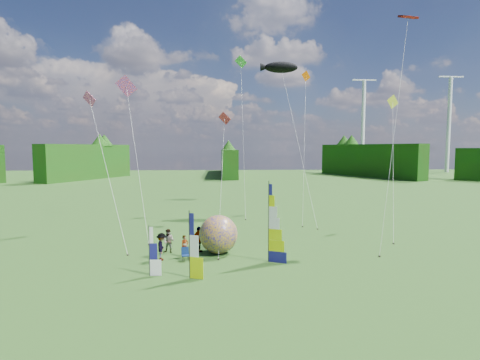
{
  "coord_description": "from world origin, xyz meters",
  "views": [
    {
      "loc": [
        -2.29,
        -20.94,
        7.62
      ],
      "look_at": [
        -1.0,
        4.0,
        5.5
      ],
      "focal_mm": 28.0,
      "sensor_mm": 36.0,
      "label": 1
    }
  ],
  "objects_px": {
    "bol_inflatable": "(218,234)",
    "kite_whale": "(297,129)",
    "feather_banner_main": "(269,223)",
    "spectator_a": "(185,246)",
    "spectator_c": "(162,247)",
    "side_banner_left": "(190,246)",
    "spectator_d": "(199,239)",
    "spectator_b": "(169,241)",
    "camp_chair": "(185,254)",
    "side_banner_far": "(149,251)"
  },
  "relations": [
    {
      "from": "spectator_a",
      "to": "camp_chair",
      "type": "relative_size",
      "value": 1.65
    },
    {
      "from": "bol_inflatable",
      "to": "side_banner_left",
      "type": "bearing_deg",
      "value": -107.76
    },
    {
      "from": "side_banner_left",
      "to": "camp_chair",
      "type": "distance_m",
      "value": 3.71
    },
    {
      "from": "feather_banner_main",
      "to": "spectator_d",
      "type": "bearing_deg",
      "value": 174.03
    },
    {
      "from": "spectator_b",
      "to": "camp_chair",
      "type": "relative_size",
      "value": 1.88
    },
    {
      "from": "kite_whale",
      "to": "side_banner_far",
      "type": "bearing_deg",
      "value": -105.58
    },
    {
      "from": "spectator_c",
      "to": "spectator_b",
      "type": "bearing_deg",
      "value": -11.16
    },
    {
      "from": "side_banner_left",
      "to": "camp_chair",
      "type": "relative_size",
      "value": 4.16
    },
    {
      "from": "side_banner_far",
      "to": "spectator_b",
      "type": "height_order",
      "value": "side_banner_far"
    },
    {
      "from": "spectator_a",
      "to": "kite_whale",
      "type": "height_order",
      "value": "kite_whale"
    },
    {
      "from": "side_banner_left",
      "to": "spectator_a",
      "type": "relative_size",
      "value": 2.52
    },
    {
      "from": "spectator_c",
      "to": "camp_chair",
      "type": "bearing_deg",
      "value": -104.62
    },
    {
      "from": "side_banner_left",
      "to": "bol_inflatable",
      "type": "distance_m",
      "value": 5.46
    },
    {
      "from": "feather_banner_main",
      "to": "spectator_d",
      "type": "relative_size",
      "value": 2.78
    },
    {
      "from": "side_banner_left",
      "to": "spectator_d",
      "type": "height_order",
      "value": "side_banner_left"
    },
    {
      "from": "side_banner_far",
      "to": "spectator_d",
      "type": "height_order",
      "value": "side_banner_far"
    },
    {
      "from": "feather_banner_main",
      "to": "side_banner_left",
      "type": "distance_m",
      "value": 5.86
    },
    {
      "from": "side_banner_far",
      "to": "camp_chair",
      "type": "xyz_separation_m",
      "value": [
        1.86,
        2.83,
        -1.02
      ]
    },
    {
      "from": "spectator_a",
      "to": "side_banner_far",
      "type": "bearing_deg",
      "value": -150.36
    },
    {
      "from": "feather_banner_main",
      "to": "spectator_a",
      "type": "height_order",
      "value": "feather_banner_main"
    },
    {
      "from": "camp_chair",
      "to": "spectator_c",
      "type": "bearing_deg",
      "value": 155.74
    },
    {
      "from": "feather_banner_main",
      "to": "spectator_c",
      "type": "height_order",
      "value": "feather_banner_main"
    },
    {
      "from": "spectator_d",
      "to": "side_banner_left",
      "type": "bearing_deg",
      "value": 129.87
    },
    {
      "from": "spectator_a",
      "to": "bol_inflatable",
      "type": "bearing_deg",
      "value": -17.67
    },
    {
      "from": "side_banner_left",
      "to": "kite_whale",
      "type": "height_order",
      "value": "kite_whale"
    },
    {
      "from": "spectator_b",
      "to": "spectator_a",
      "type": "bearing_deg",
      "value": -24.43
    },
    {
      "from": "side_banner_far",
      "to": "spectator_a",
      "type": "xyz_separation_m",
      "value": [
        1.73,
        3.86,
        -0.72
      ]
    },
    {
      "from": "spectator_c",
      "to": "kite_whale",
      "type": "relative_size",
      "value": 0.1
    },
    {
      "from": "side_banner_far",
      "to": "spectator_b",
      "type": "xyz_separation_m",
      "value": [
        0.46,
        4.94,
        -0.61
      ]
    },
    {
      "from": "spectator_b",
      "to": "camp_chair",
      "type": "distance_m",
      "value": 2.57
    },
    {
      "from": "spectator_d",
      "to": "bol_inflatable",
      "type": "bearing_deg",
      "value": -154.56
    },
    {
      "from": "side_banner_left",
      "to": "spectator_d",
      "type": "bearing_deg",
      "value": 107.51
    },
    {
      "from": "spectator_b",
      "to": "camp_chair",
      "type": "bearing_deg",
      "value": -40.13
    },
    {
      "from": "camp_chair",
      "to": "spectator_b",
      "type": "bearing_deg",
      "value": 110.4
    },
    {
      "from": "feather_banner_main",
      "to": "spectator_a",
      "type": "relative_size",
      "value": 3.42
    },
    {
      "from": "spectator_c",
      "to": "spectator_d",
      "type": "distance_m",
      "value": 3.1
    },
    {
      "from": "kite_whale",
      "to": "side_banner_left",
      "type": "bearing_deg",
      "value": -99.4
    },
    {
      "from": "feather_banner_main",
      "to": "side_banner_left",
      "type": "xyz_separation_m",
      "value": [
        -5.02,
        -2.94,
        -0.69
      ]
    },
    {
      "from": "side_banner_far",
      "to": "feather_banner_main",
      "type": "bearing_deg",
      "value": 19.62
    },
    {
      "from": "feather_banner_main",
      "to": "bol_inflatable",
      "type": "bearing_deg",
      "value": 169.47
    },
    {
      "from": "bol_inflatable",
      "to": "kite_whale",
      "type": "xyz_separation_m",
      "value": [
        8.45,
        13.65,
        8.34
      ]
    },
    {
      "from": "feather_banner_main",
      "to": "bol_inflatable",
      "type": "xyz_separation_m",
      "value": [
        -3.36,
        2.23,
        -1.24
      ]
    },
    {
      "from": "kite_whale",
      "to": "spectator_a",
      "type": "bearing_deg",
      "value": -107.98
    },
    {
      "from": "side_banner_left",
      "to": "feather_banner_main",
      "type": "bearing_deg",
      "value": 50.09
    },
    {
      "from": "side_banner_left",
      "to": "spectator_d",
      "type": "distance_m",
      "value": 5.7
    },
    {
      "from": "side_banner_left",
      "to": "spectator_c",
      "type": "bearing_deg",
      "value": 140.74
    },
    {
      "from": "bol_inflatable",
      "to": "spectator_b",
      "type": "xyz_separation_m",
      "value": [
        -3.63,
        0.29,
        -0.52
      ]
    },
    {
      "from": "bol_inflatable",
      "to": "spectator_a",
      "type": "bearing_deg",
      "value": -161.4
    },
    {
      "from": "side_banner_far",
      "to": "spectator_a",
      "type": "bearing_deg",
      "value": 67.54
    },
    {
      "from": "bol_inflatable",
      "to": "kite_whale",
      "type": "relative_size",
      "value": 0.14
    }
  ]
}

